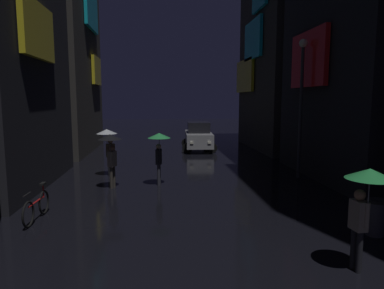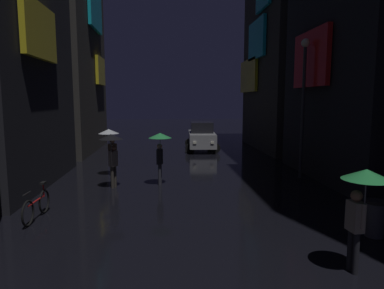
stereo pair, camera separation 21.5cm
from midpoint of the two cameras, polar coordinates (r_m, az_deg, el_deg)
building_left_far at (r=24.82m, az=-21.88°, el=19.01°), size 4.25×8.53×17.16m
building_right_far at (r=25.49m, az=14.79°, el=19.50°), size 4.25×8.56×17.64m
pedestrian_midstreet_centre_black at (r=13.36m, az=-13.85°, el=-0.22°), size 0.90×0.90×2.12m
pedestrian_foreground_right_clear at (r=15.64m, az=-14.20°, el=0.86°), size 0.90×0.90×2.12m
pedestrian_midstreet_left_green at (r=7.35m, az=26.26°, el=-6.97°), size 0.90×0.90×2.12m
pedestrian_far_right_green at (r=13.53m, az=-5.97°, el=0.05°), size 0.90×0.90×2.12m
bicycle_parked_at_storefront at (r=10.85m, az=-24.99°, el=-9.40°), size 0.18×1.82×0.96m
car_distant at (r=23.26m, az=0.81°, el=1.33°), size 2.40×4.22×1.92m
streetlamp_right_far at (r=15.50m, az=17.39°, el=8.15°), size 0.36×0.36×5.95m
trash_bin at (r=9.91m, az=27.72°, el=-10.66°), size 0.46×0.46×0.93m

